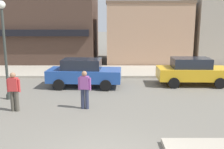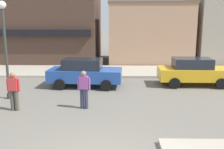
{
  "view_description": "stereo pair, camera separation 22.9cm",
  "coord_description": "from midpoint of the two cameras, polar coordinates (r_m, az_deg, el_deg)",
  "views": [
    {
      "loc": [
        0.22,
        -5.82,
        3.64
      ],
      "look_at": [
        0.25,
        4.5,
        1.5
      ],
      "focal_mm": 42.0,
      "sensor_mm": 36.0,
      "label": 1
    },
    {
      "loc": [
        0.45,
        -5.82,
        3.64
      ],
      "look_at": [
        0.25,
        4.5,
        1.5
      ],
      "focal_mm": 42.0,
      "sensor_mm": 36.0,
      "label": 2
    }
  ],
  "objects": [
    {
      "name": "kerb_far",
      "position": [
        18.71,
        -1.21,
        0.72
      ],
      "size": [
        80.0,
        4.0,
        0.15
      ],
      "primitive_type": "cube",
      "color": "#A89E8C",
      "rests_on": "ground"
    },
    {
      "name": "building_corner_shop",
      "position": [
        25.37,
        -16.79,
        11.25
      ],
      "size": [
        11.33,
        8.48,
        7.3
      ],
      "color": "#473328",
      "rests_on": "ground"
    },
    {
      "name": "building_storefront_left_near",
      "position": [
        23.39,
        6.96,
        8.99
      ],
      "size": [
        6.93,
        5.51,
        5.12
      ],
      "color": "tan",
      "rests_on": "ground"
    },
    {
      "name": "parked_car_nearest",
      "position": [
        14.58,
        -6.77,
        0.44
      ],
      "size": [
        4.1,
        2.07,
        1.56
      ],
      "color": "#234C9E",
      "rests_on": "ground"
    },
    {
      "name": "pedestrian_crossing_far",
      "position": [
        10.92,
        -6.77,
        -3.07
      ],
      "size": [
        0.56,
        0.27,
        1.61
      ],
      "color": "#2D334C",
      "rests_on": "ground"
    },
    {
      "name": "parked_car_second",
      "position": [
        15.57,
        16.5,
        0.75
      ],
      "size": [
        4.04,
        1.95,
        1.56
      ],
      "color": "gold",
      "rests_on": "ground"
    },
    {
      "name": "pedestrian_crossing_near",
      "position": [
        11.32,
        -21.31,
        -3.28
      ],
      "size": [
        0.55,
        0.24,
        1.61
      ],
      "color": "#4C473D",
      "rests_on": "ground"
    },
    {
      "name": "lamp_post",
      "position": [
        12.88,
        -23.16,
        7.75
      ],
      "size": [
        0.36,
        0.36,
        4.54
      ],
      "color": "#333833",
      "rests_on": "ground"
    }
  ]
}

